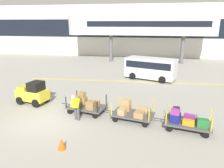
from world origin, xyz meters
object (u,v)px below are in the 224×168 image
(safety_cone_near, at_px, (62,144))
(baggage_tug, at_px, (33,93))
(baggage_cart_lead, at_px, (86,104))
(shuttle_van, at_px, (151,67))
(baggage_handler, at_px, (76,106))
(baggage_cart_middle, at_px, (133,112))
(baggage_cart_tail, at_px, (188,120))

(safety_cone_near, bearing_deg, baggage_tug, 130.46)
(baggage_cart_lead, distance_m, shuttle_van, 9.81)
(baggage_handler, bearing_deg, safety_cone_near, -82.49)
(baggage_cart_middle, bearing_deg, baggage_cart_tail, -11.80)
(baggage_cart_lead, relative_size, baggage_handler, 1.97)
(baggage_cart_lead, bearing_deg, baggage_handler, -100.15)
(baggage_cart_middle, bearing_deg, baggage_handler, -168.74)
(shuttle_van, bearing_deg, baggage_cart_lead, -112.93)
(shuttle_van, relative_size, safety_cone_near, 9.37)
(baggage_cart_middle, bearing_deg, shuttle_van, 85.01)
(baggage_tug, relative_size, baggage_cart_middle, 0.74)
(baggage_cart_lead, xyz_separation_m, safety_cone_near, (0.18, -4.13, -0.26))
(baggage_cart_middle, relative_size, baggage_handler, 1.97)
(baggage_cart_tail, relative_size, baggage_handler, 1.97)
(baggage_cart_tail, relative_size, safety_cone_near, 5.61)
(baggage_cart_middle, distance_m, baggage_cart_tail, 3.00)
(baggage_cart_lead, xyz_separation_m, shuttle_van, (3.81, 9.01, 0.70))
(baggage_cart_middle, height_order, shuttle_van, shuttle_van)
(baggage_tug, height_order, baggage_handler, baggage_tug)
(baggage_cart_middle, height_order, safety_cone_near, baggage_cart_middle)
(baggage_cart_middle, xyz_separation_m, safety_cone_near, (-2.80, -3.58, -0.22))
(safety_cone_near, bearing_deg, baggage_cart_tail, 27.29)
(baggage_cart_middle, xyz_separation_m, baggage_handler, (-3.19, -0.63, 0.37))
(baggage_cart_tail, height_order, baggage_handler, baggage_handler)
(baggage_tug, distance_m, baggage_cart_lead, 4.13)
(baggage_cart_tail, bearing_deg, shuttle_van, 101.68)
(baggage_tug, bearing_deg, baggage_cart_middle, -11.04)
(baggage_tug, height_order, baggage_cart_lead, baggage_tug)
(baggage_cart_middle, distance_m, baggage_handler, 3.27)
(baggage_cart_middle, relative_size, safety_cone_near, 5.61)
(baggage_cart_middle, distance_m, safety_cone_near, 4.55)
(baggage_cart_middle, distance_m, shuttle_van, 9.63)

